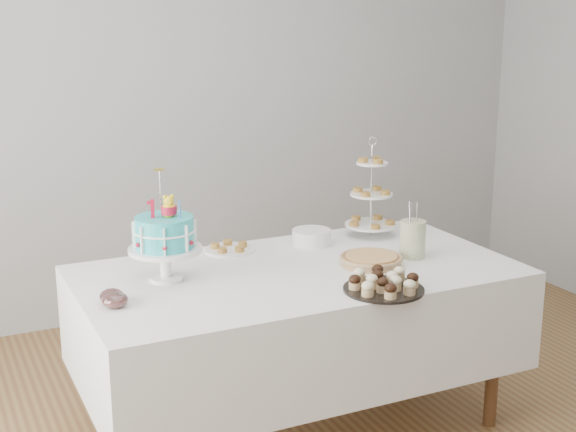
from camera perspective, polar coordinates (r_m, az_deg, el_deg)
name	(u,v)px	position (r m, az deg, el deg)	size (l,w,h in m)	color
walls	(332,150)	(3.15, 3.12, 4.70)	(5.04, 4.04, 2.70)	#A4A6A9
table	(297,317)	(3.63, 0.67, -7.22)	(1.92, 1.02, 0.77)	white
birthday_cake	(165,251)	(3.41, -8.72, -2.48)	(0.31, 0.31, 0.48)	white
cupcake_tray	(384,282)	(3.30, 6.83, -4.68)	(0.33, 0.33, 0.08)	black
pie	(371,259)	(3.62, 5.93, -3.09)	(0.28, 0.28, 0.04)	tan
tiered_stand	(371,195)	(4.04, 5.95, 1.51)	(0.26, 0.26, 0.51)	silver
plate_stack	(311,237)	(3.91, 1.68, -1.51)	(0.19, 0.19, 0.07)	white
pastry_plate	(230,248)	(3.81, -4.18, -2.28)	(0.24, 0.24, 0.04)	white
jam_bowl_a	(115,300)	(3.17, -12.20, -5.88)	(0.10, 0.10, 0.06)	silver
jam_bowl_b	(112,296)	(3.22, -12.43, -5.59)	(0.10, 0.10, 0.06)	silver
utensil_pitcher	(413,238)	(3.74, 8.86, -1.52)	(0.12, 0.12, 0.26)	beige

